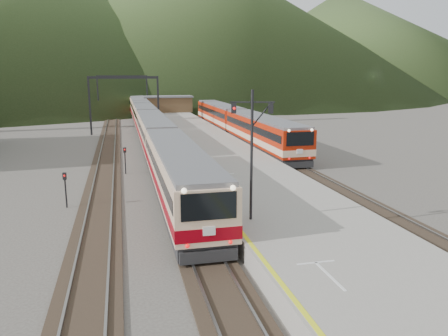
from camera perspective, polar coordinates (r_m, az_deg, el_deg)
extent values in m
cube|color=black|center=(48.46, -9.03, 2.26)|extent=(2.60, 200.00, 0.12)
cube|color=slate|center=(48.40, -9.88, 2.34)|extent=(0.10, 200.00, 0.14)
cube|color=slate|center=(48.50, -8.19, 2.42)|extent=(0.10, 200.00, 0.14)
cube|color=black|center=(48.37, -14.95, 1.98)|extent=(2.60, 200.00, 0.12)
cube|color=slate|center=(48.38, -15.80, 2.05)|extent=(0.10, 200.00, 0.14)
cube|color=slate|center=(48.33, -14.10, 2.14)|extent=(0.10, 200.00, 0.14)
cube|color=black|center=(50.60, 4.07, 2.80)|extent=(2.60, 200.00, 0.12)
cube|color=slate|center=(50.38, 3.29, 2.89)|extent=(0.10, 200.00, 0.14)
cube|color=slate|center=(50.80, 4.85, 2.94)|extent=(0.10, 200.00, 0.14)
cube|color=gray|center=(47.17, -2.06, 2.68)|extent=(8.00, 100.00, 1.00)
cube|color=black|center=(62.91, -17.12, 7.76)|extent=(0.25, 0.25, 8.00)
cube|color=black|center=(63.00, -8.58, 8.17)|extent=(0.25, 0.25, 8.00)
cube|color=black|center=(62.63, -13.02, 11.45)|extent=(9.30, 0.22, 0.35)
cube|color=black|center=(87.83, -16.13, 8.95)|extent=(0.25, 0.25, 8.00)
cube|color=black|center=(87.89, -9.99, 9.24)|extent=(0.25, 0.25, 8.00)
cube|color=black|center=(87.63, -13.18, 11.59)|extent=(9.30, 0.22, 0.35)
cube|color=brown|center=(86.31, -7.33, 8.21)|extent=(9.00, 4.00, 2.80)
cube|color=slate|center=(86.22, -7.36, 9.24)|extent=(9.40, 4.40, 0.30)
cone|color=#30451E|center=(202.14, -24.84, 17.32)|extent=(180.00, 180.00, 60.00)
cone|color=#30451E|center=(241.74, -5.56, 19.13)|extent=(220.00, 220.00, 75.00)
cone|color=#30451E|center=(245.99, 14.76, 15.75)|extent=(160.00, 160.00, 50.00)
cube|color=beige|center=(28.24, -5.94, -0.73)|extent=(2.95, 19.82, 3.60)
cube|color=beige|center=(48.16, -9.11, 4.57)|extent=(2.95, 19.82, 3.60)
cube|color=beige|center=(68.32, -10.42, 6.75)|extent=(2.95, 19.82, 3.60)
cube|color=beige|center=(88.54, -11.14, 7.94)|extent=(2.95, 19.82, 3.60)
cube|color=#A51C06|center=(47.86, 5.03, 4.72)|extent=(3.07, 20.66, 3.75)
cube|color=#A51C06|center=(68.15, -0.58, 7.00)|extent=(3.07, 20.66, 3.75)
cylinder|color=black|center=(21.81, 3.62, 1.52)|extent=(0.14, 0.14, 6.58)
cube|color=black|center=(21.47, 3.71, 8.59)|extent=(2.14, 0.65, 0.07)
cube|color=black|center=(21.49, 1.28, 7.81)|extent=(0.29, 0.24, 0.50)
cube|color=black|center=(21.53, 6.12, 7.75)|extent=(0.29, 0.24, 0.50)
cylinder|color=black|center=(37.75, -12.78, 0.73)|extent=(0.10, 0.10, 2.00)
cube|color=black|center=(37.56, -12.85, 2.30)|extent=(0.27, 0.23, 0.45)
cylinder|color=black|center=(29.31, -19.96, -3.01)|extent=(0.10, 0.10, 2.00)
cube|color=black|center=(29.06, -20.11, -1.01)|extent=(0.24, 0.18, 0.45)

